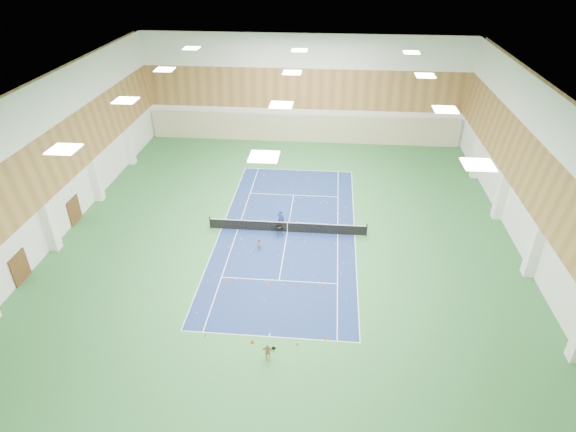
{
  "coord_description": "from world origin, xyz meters",
  "views": [
    {
      "loc": [
        3.09,
        -33.05,
        21.21
      ],
      "look_at": [
        0.13,
        -0.8,
        2.0
      ],
      "focal_mm": 30.0,
      "sensor_mm": 36.0,
      "label": 1
    }
  ],
  "objects": [
    {
      "name": "ceiling_light_grid",
      "position": [
        0.0,
        0.0,
        11.92
      ],
      "size": [
        21.4,
        25.4,
        0.06
      ],
      "primitive_type": null,
      "color": "white",
      "rests_on": "room_shell"
    },
    {
      "name": "door_left_a",
      "position": [
        -17.92,
        -8.0,
        1.1
      ],
      "size": [
        0.08,
        1.8,
        2.2
      ],
      "primitive_type": "cube",
      "color": "#593319",
      "rests_on": "ground"
    },
    {
      "name": "cone_base_c",
      "position": [
        1.74,
        -12.38,
        0.1
      ],
      "size": [
        0.18,
        0.18,
        0.2
      ],
      "primitive_type": "cone",
      "color": "#FF660D",
      "rests_on": "ground"
    },
    {
      "name": "cone_base_b",
      "position": [
        -0.94,
        -12.45,
        0.12
      ],
      "size": [
        0.22,
        0.22,
        0.25
      ],
      "primitive_type": "cone",
      "color": "red",
      "rests_on": "ground"
    },
    {
      "name": "tennis_balls_scatter",
      "position": [
        0.0,
        0.0,
        0.05
      ],
      "size": [
        10.57,
        22.77,
        0.07
      ],
      "primitive_type": null,
      "color": "yellow",
      "rests_on": "ground"
    },
    {
      "name": "child_court",
      "position": [
        -1.89,
        -2.71,
        0.5
      ],
      "size": [
        0.6,
        0.54,
        1.0
      ],
      "primitive_type": "imported",
      "rotation": [
        0.0,
        0.0,
        0.41
      ],
      "color": "gray",
      "rests_on": "ground"
    },
    {
      "name": "wood_cladding",
      "position": [
        0.0,
        0.0,
        8.0
      ],
      "size": [
        36.0,
        40.0,
        8.0
      ],
      "primitive_type": null,
      "color": "#9D6C3A",
      "rests_on": "room_shell"
    },
    {
      "name": "cone_base_a",
      "position": [
        -3.89,
        -12.19,
        0.1
      ],
      "size": [
        0.17,
        0.17,
        0.19
      ],
      "primitive_type": "cone",
      "color": "#DE620B",
      "rests_on": "ground"
    },
    {
      "name": "ball_cart",
      "position": [
        -0.59,
        -0.6,
        0.44
      ],
      "size": [
        0.67,
        0.67,
        0.88
      ],
      "primitive_type": null,
      "rotation": [
        0.0,
        0.0,
        0.42
      ],
      "color": "black",
      "rests_on": "ground"
    },
    {
      "name": "cone_svc_a",
      "position": [
        -3.68,
        -6.71,
        0.12
      ],
      "size": [
        0.22,
        0.22,
        0.25
      ],
      "primitive_type": "cone",
      "color": "orange",
      "rests_on": "ground"
    },
    {
      "name": "child_apron",
      "position": [
        0.13,
        -13.65,
        0.59
      ],
      "size": [
        0.69,
        0.3,
        1.18
      ],
      "primitive_type": "imported",
      "rotation": [
        0.0,
        0.0,
        -0.01
      ],
      "color": "tan",
      "rests_on": "ground"
    },
    {
      "name": "tennis_net",
      "position": [
        0.0,
        0.0,
        0.55
      ],
      "size": [
        12.8,
        0.1,
        1.1
      ],
      "primitive_type": null,
      "color": "black",
      "rests_on": "ground"
    },
    {
      "name": "back_curtain",
      "position": [
        0.0,
        19.75,
        1.6
      ],
      "size": [
        35.4,
        0.16,
        3.2
      ],
      "primitive_type": "cube",
      "color": "#C6B793",
      "rests_on": "ground"
    },
    {
      "name": "ground",
      "position": [
        0.0,
        0.0,
        0.0
      ],
      "size": [
        40.0,
        40.0,
        0.0
      ],
      "primitive_type": "plane",
      "color": "#2E6C35",
      "rests_on": "ground"
    },
    {
      "name": "cone_svc_b",
      "position": [
        -0.76,
        -6.94,
        0.11
      ],
      "size": [
        0.2,
        0.2,
        0.21
      ],
      "primitive_type": "cone",
      "color": "orange",
      "rests_on": "ground"
    },
    {
      "name": "cone_svc_d",
      "position": [
        3.06,
        -6.78,
        0.12
      ],
      "size": [
        0.21,
        0.21,
        0.24
      ],
      "primitive_type": "cone",
      "color": "#E15B0B",
      "rests_on": "ground"
    },
    {
      "name": "coach",
      "position": [
        -0.62,
        0.68,
        0.83
      ],
      "size": [
        0.69,
        0.56,
        1.65
      ],
      "primitive_type": "imported",
      "rotation": [
        0.0,
        0.0,
        2.83
      ],
      "color": "#203196",
      "rests_on": "ground"
    },
    {
      "name": "cone_base_d",
      "position": [
        3.41,
        -11.8,
        0.12
      ],
      "size": [
        0.22,
        0.22,
        0.24
      ],
      "primitive_type": "cone",
      "color": "#DF440B",
      "rests_on": "ground"
    },
    {
      "name": "court_surface",
      "position": [
        0.0,
        0.0,
        0.01
      ],
      "size": [
        10.97,
        23.77,
        0.01
      ],
      "primitive_type": "cube",
      "color": "navy",
      "rests_on": "ground"
    },
    {
      "name": "room_shell",
      "position": [
        0.0,
        0.0,
        6.0
      ],
      "size": [
        36.0,
        40.0,
        12.0
      ],
      "primitive_type": null,
      "color": "white",
      "rests_on": "ground"
    },
    {
      "name": "door_left_b",
      "position": [
        -17.92,
        0.0,
        1.1
      ],
      "size": [
        0.08,
        1.8,
        2.2
      ],
      "primitive_type": "cube",
      "color": "#593319",
      "rests_on": "ground"
    },
    {
      "name": "cone_svc_c",
      "position": [
        1.43,
        -6.9,
        0.11
      ],
      "size": [
        0.2,
        0.2,
        0.22
      ],
      "primitive_type": "cone",
      "color": "#D74C0B",
      "rests_on": "ground"
    }
  ]
}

